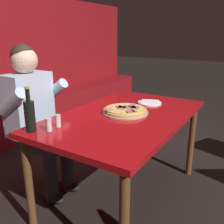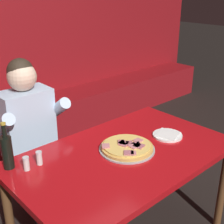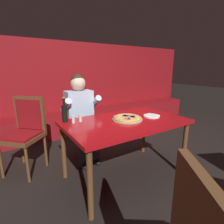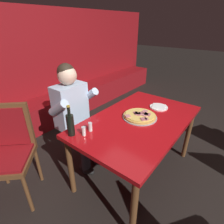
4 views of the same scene
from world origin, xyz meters
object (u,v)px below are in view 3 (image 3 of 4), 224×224
(diner_seated_blue_shirt, at_px, (82,115))
(dining_chair_far_left, at_px, (25,129))
(shaker_red_pepper_flakes, at_px, (73,120))
(beer_bottle, at_px, (65,113))
(pizza, at_px, (127,118))
(main_dining_table, at_px, (125,126))
(shaker_oregano, at_px, (80,118))
(plate_white_paper, at_px, (152,116))

(diner_seated_blue_shirt, height_order, dining_chair_far_left, diner_seated_blue_shirt)
(shaker_red_pepper_flakes, relative_size, diner_seated_blue_shirt, 0.07)
(beer_bottle, bearing_deg, pizza, -25.60)
(diner_seated_blue_shirt, bearing_deg, shaker_red_pepper_flakes, -122.89)
(pizza, bearing_deg, main_dining_table, -160.31)
(shaker_oregano, bearing_deg, dining_chair_far_left, 131.51)
(pizza, distance_m, plate_white_paper, 0.36)
(beer_bottle, distance_m, dining_chair_far_left, 0.69)
(shaker_red_pepper_flakes, height_order, dining_chair_far_left, dining_chair_far_left)
(plate_white_paper, xyz_separation_m, beer_bottle, (-1.02, 0.37, 0.10))
(pizza, xyz_separation_m, shaker_oregano, (-0.51, 0.23, 0.02))
(pizza, relative_size, beer_bottle, 1.26)
(shaker_oregano, xyz_separation_m, diner_seated_blue_shirt, (0.20, 0.44, -0.08))
(shaker_oregano, bearing_deg, plate_white_paper, -18.16)
(diner_seated_blue_shirt, xyz_separation_m, dining_chair_far_left, (-0.73, 0.16, -0.12))
(plate_white_paper, relative_size, beer_bottle, 0.72)
(plate_white_paper, height_order, diner_seated_blue_shirt, diner_seated_blue_shirt)
(beer_bottle, bearing_deg, shaker_red_pepper_flakes, -55.27)
(dining_chair_far_left, bearing_deg, main_dining_table, -39.95)
(pizza, distance_m, beer_bottle, 0.74)
(dining_chair_far_left, bearing_deg, pizza, -38.46)
(pizza, bearing_deg, beer_bottle, 154.40)
(beer_bottle, xyz_separation_m, shaker_oregano, (0.15, -0.09, -0.07))
(plate_white_paper, distance_m, dining_chair_far_left, 1.67)
(pizza, height_order, shaker_red_pepper_flakes, shaker_red_pepper_flakes)
(pizza, relative_size, shaker_oregano, 4.28)
(main_dining_table, bearing_deg, dining_chair_far_left, 140.05)
(diner_seated_blue_shirt, relative_size, dining_chair_far_left, 1.29)
(shaker_red_pepper_flakes, bearing_deg, main_dining_table, -23.01)
(beer_bottle, relative_size, dining_chair_far_left, 0.29)
(shaker_red_pepper_flakes, bearing_deg, diner_seated_blue_shirt, 57.11)
(main_dining_table, bearing_deg, pizza, 19.69)
(shaker_oregano, bearing_deg, shaker_red_pepper_flakes, -177.35)
(main_dining_table, distance_m, dining_chair_far_left, 1.32)
(main_dining_table, xyz_separation_m, pizza, (0.04, 0.01, 0.09))
(main_dining_table, bearing_deg, shaker_oregano, 152.93)
(pizza, distance_m, dining_chair_far_left, 1.35)
(pizza, distance_m, diner_seated_blue_shirt, 0.74)
(main_dining_table, distance_m, pizza, 0.10)
(pizza, bearing_deg, diner_seated_blue_shirt, 115.25)
(main_dining_table, distance_m, shaker_oregano, 0.55)
(plate_white_paper, height_order, dining_chair_far_left, dining_chair_far_left)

